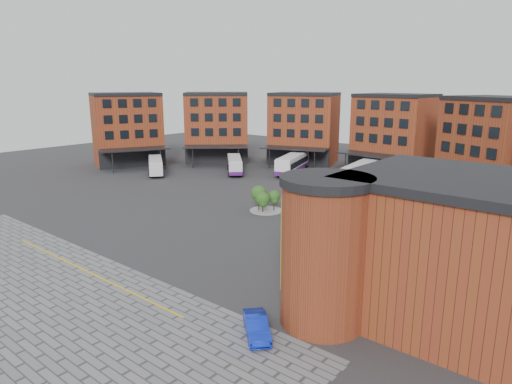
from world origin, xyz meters
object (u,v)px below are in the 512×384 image
Objects in this scene: bus_c at (292,163)px; bus_e at (407,187)px; bus_b at (235,164)px; bus_f at (438,211)px; bus_d at (360,173)px; tree_island at (264,198)px; blue_car at (257,326)px; bus_a at (156,165)px.

bus_c reaches higher than bus_e.
bus_b is 40.87m from bus_f.
tree_island is at bearing -103.45° from bus_d.
blue_car is at bearing -90.65° from bus_b.
bus_d reaches higher than bus_b.
bus_d is (2.09, 23.00, 0.07)m from tree_island.
bus_f reaches higher than blue_car.
blue_car is (-0.69, -33.44, -0.85)m from bus_f.
bus_d is at bearing -27.49° from bus_a.
bus_d is 1.09× the size of bus_e.
bus_d is at bearing -30.16° from bus_b.
bus_f is at bearing -55.29° from bus_b.
bus_e reaches higher than bus_b.
bus_f is (17.26, -13.50, -0.38)m from bus_d.
bus_c reaches higher than bus_f.
bus_c reaches higher than blue_car.
bus_d reaches higher than bus_f.
bus_d is at bearing 84.82° from tree_island.
blue_car is at bearing -50.01° from bus_e.
tree_island is 0.45× the size of bus_f.
bus_c is 0.99× the size of bus_d.
blue_car is (18.66, -23.93, -1.17)m from tree_island.
bus_c is (19.40, 16.61, 0.17)m from bus_a.
bus_a is 14.72m from bus_b.
bus_e is at bearing -30.54° from bus_c.
bus_a is 0.76× the size of bus_c.
bus_b is 0.94× the size of bus_f.
tree_island is at bearing -95.97° from bus_f.
bus_d is at bearing -174.29° from bus_e.
blue_car is at bearing -75.18° from bus_c.
bus_e is at bearing -38.26° from bus_a.
bus_a is at bearing -119.41° from bus_f.
bus_c is 1.08× the size of bus_e.
bus_a reaches higher than bus_f.
bus_d is 3.08× the size of blue_car.
bus_b is 32.73m from bus_e.
bus_d reaches higher than bus_e.
bus_f is 33.45m from blue_car.
tree_island is at bearing 80.02° from blue_car.
bus_c is 14.23m from bus_d.
bus_b is 2.21× the size of blue_car.
bus_e is (24.04, -5.32, -0.06)m from bus_c.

